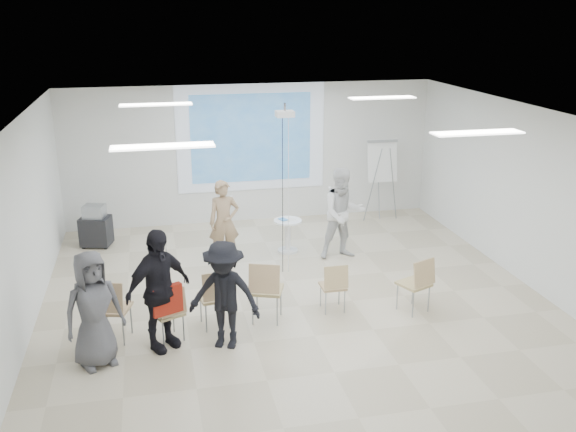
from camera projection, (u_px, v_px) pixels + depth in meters
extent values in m
cube|color=beige|center=(299.00, 309.00, 10.19)|extent=(8.00, 9.00, 0.10)
cube|color=white|center=(300.00, 114.00, 9.23)|extent=(8.00, 9.00, 0.10)
cube|color=silver|center=(251.00, 153.00, 13.94)|extent=(8.00, 0.10, 3.00)
cube|color=silver|center=(15.00, 236.00, 8.88)|extent=(0.10, 9.00, 3.00)
cube|color=silver|center=(539.00, 200.00, 10.54)|extent=(0.10, 9.00, 3.00)
cube|color=silver|center=(251.00, 138.00, 13.77)|extent=(3.20, 0.01, 2.30)
cube|color=teal|center=(251.00, 138.00, 13.76)|extent=(2.60, 0.01, 1.90)
cylinder|color=silver|center=(288.00, 250.00, 12.45)|extent=(0.52, 0.52, 0.04)
cylinder|color=white|center=(288.00, 236.00, 12.36)|extent=(0.14, 0.14, 0.58)
cylinder|color=white|center=(288.00, 221.00, 12.26)|extent=(0.71, 0.71, 0.04)
cube|color=white|center=(291.00, 220.00, 12.26)|extent=(0.22, 0.21, 0.01)
cube|color=#4388CB|center=(283.00, 219.00, 12.25)|extent=(0.19, 0.21, 0.01)
imported|color=tan|center=(224.00, 217.00, 11.69)|extent=(0.67, 0.47, 1.76)
imported|color=white|center=(343.00, 209.00, 11.89)|extent=(0.95, 0.77, 1.92)
cube|color=white|center=(231.00, 198.00, 11.87)|extent=(0.05, 0.12, 0.04)
cube|color=silver|center=(330.00, 188.00, 11.99)|extent=(0.05, 0.12, 0.04)
cube|color=tan|center=(113.00, 308.00, 9.02)|extent=(0.55, 0.55, 0.04)
cube|color=tan|center=(107.00, 298.00, 8.74)|extent=(0.45, 0.21, 0.42)
cylinder|color=gray|center=(98.00, 330.00, 8.94)|extent=(0.03, 0.03, 0.47)
cylinder|color=gray|center=(123.00, 330.00, 8.91)|extent=(0.03, 0.03, 0.47)
cylinder|color=gray|center=(107.00, 318.00, 9.28)|extent=(0.03, 0.03, 0.47)
cylinder|color=gray|center=(131.00, 319.00, 9.25)|extent=(0.03, 0.03, 0.47)
cube|color=tan|center=(168.00, 313.00, 9.02)|extent=(0.51, 0.51, 0.04)
cube|color=tan|center=(173.00, 303.00, 8.81)|extent=(0.39, 0.23, 0.37)
cylinder|color=gray|center=(163.00, 334.00, 8.88)|extent=(0.03, 0.03, 0.41)
cylinder|color=gray|center=(184.00, 328.00, 9.05)|extent=(0.03, 0.03, 0.41)
cylinder|color=#94979C|center=(154.00, 325.00, 9.12)|extent=(0.03, 0.03, 0.41)
cylinder|color=gray|center=(174.00, 319.00, 9.29)|extent=(0.03, 0.03, 0.41)
cube|color=tan|center=(214.00, 297.00, 9.42)|extent=(0.48, 0.48, 0.04)
cube|color=tan|center=(217.00, 286.00, 9.16)|extent=(0.44, 0.14, 0.41)
cylinder|color=gray|center=(206.00, 318.00, 9.28)|extent=(0.03, 0.03, 0.45)
cylinder|color=#94979C|center=(229.00, 315.00, 9.39)|extent=(0.03, 0.03, 0.45)
cylinder|color=#93959B|center=(201.00, 308.00, 9.59)|extent=(0.03, 0.03, 0.45)
cylinder|color=gray|center=(223.00, 305.00, 9.70)|extent=(0.03, 0.03, 0.45)
cube|color=tan|center=(267.00, 290.00, 9.58)|extent=(0.59, 0.59, 0.04)
cube|color=tan|center=(264.00, 279.00, 9.30)|extent=(0.46, 0.24, 0.44)
cylinder|color=#919298|center=(253.00, 310.00, 9.51)|extent=(0.03, 0.03, 0.48)
cylinder|color=gray|center=(277.00, 311.00, 9.46)|extent=(0.03, 0.03, 0.48)
cylinder|color=gray|center=(257.00, 299.00, 9.86)|extent=(0.03, 0.03, 0.48)
cylinder|color=gray|center=(281.00, 300.00, 9.81)|extent=(0.03, 0.03, 0.48)
cube|color=tan|center=(333.00, 286.00, 9.93)|extent=(0.38, 0.38, 0.04)
cube|color=tan|center=(336.00, 277.00, 9.70)|extent=(0.37, 0.08, 0.36)
cylinder|color=#94979C|center=(326.00, 303.00, 9.83)|extent=(0.02, 0.02, 0.39)
cylinder|color=gray|center=(345.00, 301.00, 9.89)|extent=(0.02, 0.02, 0.39)
cylinder|color=#97999F|center=(321.00, 295.00, 10.11)|extent=(0.02, 0.02, 0.39)
cylinder|color=gray|center=(339.00, 293.00, 10.17)|extent=(0.02, 0.02, 0.39)
cube|color=tan|center=(414.00, 284.00, 9.89)|extent=(0.55, 0.55, 0.04)
cube|color=tan|center=(424.00, 273.00, 9.65)|extent=(0.42, 0.24, 0.40)
cylinder|color=gray|center=(413.00, 304.00, 9.73)|extent=(0.03, 0.03, 0.44)
cylinder|color=gray|center=(429.00, 299.00, 9.92)|extent=(0.03, 0.03, 0.44)
cylinder|color=#979A9F|center=(397.00, 296.00, 10.00)|extent=(0.03, 0.03, 0.44)
cylinder|color=#94979C|center=(413.00, 291.00, 10.18)|extent=(0.03, 0.03, 0.44)
cube|color=#B02515|center=(167.00, 300.00, 8.72)|extent=(0.43, 0.26, 0.41)
imported|color=black|center=(214.00, 294.00, 9.43)|extent=(0.37, 0.29, 0.03)
imported|color=black|center=(158.00, 282.00, 8.63)|extent=(1.35, 1.23, 1.99)
imported|color=black|center=(224.00, 288.00, 8.71)|extent=(1.29, 1.03, 1.76)
imported|color=#5A5A5F|center=(93.00, 303.00, 8.25)|extent=(1.03, 0.88, 1.78)
cylinder|color=gray|center=(373.00, 185.00, 13.92)|extent=(0.31, 0.21, 1.65)
cylinder|color=gray|center=(393.00, 184.00, 14.01)|extent=(0.32, 0.19, 1.65)
cylinder|color=#93959B|center=(379.00, 181.00, 14.24)|extent=(0.03, 0.37, 1.65)
cube|color=white|center=(382.00, 161.00, 13.91)|extent=(0.66, 0.21, 0.93)
cube|color=#95989D|center=(383.00, 141.00, 13.82)|extent=(0.67, 0.07, 0.06)
cube|color=black|center=(96.00, 231.00, 12.67)|extent=(0.66, 0.58, 0.56)
cube|color=#94979C|center=(94.00, 211.00, 12.55)|extent=(0.47, 0.43, 0.25)
cylinder|color=black|center=(83.00, 247.00, 12.61)|extent=(0.08, 0.08, 0.07)
cylinder|color=black|center=(106.00, 247.00, 12.59)|extent=(0.08, 0.08, 0.07)
cylinder|color=black|center=(89.00, 241.00, 12.93)|extent=(0.08, 0.08, 0.07)
cylinder|color=black|center=(111.00, 241.00, 12.90)|extent=(0.08, 0.08, 0.07)
cube|color=white|center=(285.00, 114.00, 10.72)|extent=(0.30, 0.25, 0.10)
cylinder|color=gray|center=(285.00, 107.00, 10.69)|extent=(0.04, 0.04, 0.14)
cylinder|color=black|center=(283.00, 198.00, 11.07)|extent=(0.01, 0.01, 2.77)
cylinder|color=white|center=(288.00, 198.00, 11.08)|extent=(0.01, 0.01, 2.77)
cube|color=white|center=(156.00, 105.00, 10.71)|extent=(1.20, 0.30, 0.02)
cube|color=white|center=(382.00, 98.00, 11.53)|extent=(1.20, 0.30, 0.02)
cube|color=white|center=(163.00, 146.00, 7.46)|extent=(1.20, 0.30, 0.02)
cube|color=white|center=(477.00, 133.00, 8.27)|extent=(1.20, 0.30, 0.02)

